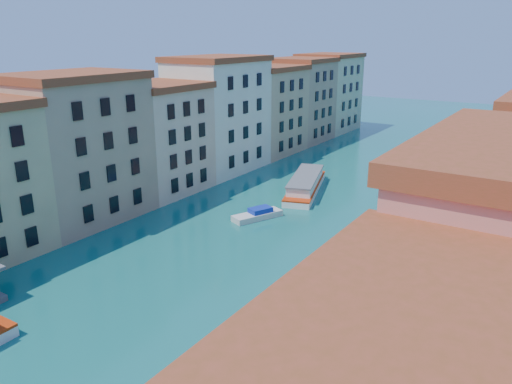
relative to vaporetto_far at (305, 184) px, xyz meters
The scene contains 8 objects.
left_bank_palazzos 22.22m from the vaporetto_far, behind, with size 12.80×128.40×21.00m.
quay 27.71m from the vaporetto_far, ahead, with size 4.00×140.00×1.00m, color #A39583.
mooring_poles_right 45.68m from the vaporetto_far, 57.25° to the right, with size 1.44×54.24×3.20m.
vaporetto_far is the anchor object (origin of this frame).
gondola_fore 49.49m from the vaporetto_far, 73.19° to the right, with size 1.39×12.99×2.59m.
gondola_far 26.21m from the vaporetto_far, 56.67° to the right, with size 1.21×10.74×1.52m.
motorboat_mid 14.98m from the vaporetto_far, 88.86° to the right, with size 5.00×7.62×1.51m.
motorboat_far 23.03m from the vaporetto_far, 41.52° to the left, with size 3.33×6.93×1.38m.
Camera 1 is at (29.99, -3.07, 24.66)m, focal length 35.00 mm.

